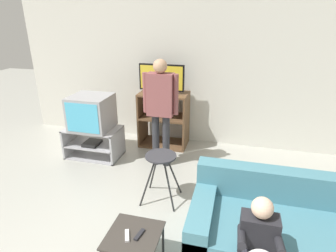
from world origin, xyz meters
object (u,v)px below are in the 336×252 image
at_px(remote_control_black, 139,235).
at_px(person_standing_adult, 161,104).
at_px(remote_control_white, 127,236).
at_px(media_shelf, 164,119).
at_px(tv_stand, 94,142).
at_px(couch, 287,233).
at_px(television_main, 92,112).
at_px(person_seated_child, 258,245).
at_px(folding_stool, 161,163).
at_px(television_flat, 162,79).
at_px(snack_table, 134,238).

relative_size(remote_control_black, person_standing_adult, 0.09).
xyz_separation_m(remote_control_black, remote_control_white, (-0.10, -0.04, 0.00)).
bearing_deg(media_shelf, remote_control_white, -81.69).
height_order(tv_stand, couch, couch).
height_order(remote_control_black, remote_control_white, same).
height_order(tv_stand, remote_control_white, tv_stand).
distance_m(remote_control_white, couch, 1.54).
bearing_deg(tv_stand, remote_control_white, -54.62).
distance_m(remote_control_black, couch, 1.43).
height_order(television_main, person_seated_child, television_main).
bearing_deg(remote_control_black, person_seated_child, 8.84).
bearing_deg(tv_stand, media_shelf, 35.76).
bearing_deg(folding_stool, television_flat, 105.17).
xyz_separation_m(television_main, snack_table, (1.44, -1.95, -0.43)).
bearing_deg(person_standing_adult, remote_control_black, -79.84).
bearing_deg(television_flat, person_seated_child, -60.33).
bearing_deg(person_seated_child, person_standing_adult, 124.39).
height_order(snack_table, couch, couch).
height_order(folding_stool, remote_control_white, folding_stool).
bearing_deg(remote_control_black, media_shelf, 111.62).
bearing_deg(tv_stand, television_main, 79.83).
bearing_deg(person_standing_adult, couch, -40.26).
relative_size(television_main, person_seated_child, 0.66).
height_order(television_flat, snack_table, television_flat).
xyz_separation_m(television_main, remote_control_black, (1.50, -1.95, -0.38)).
bearing_deg(person_seated_child, snack_table, 178.02).
height_order(media_shelf, remote_control_black, media_shelf).
distance_m(tv_stand, remote_control_white, 2.42).
height_order(television_main, remote_control_black, television_main).
bearing_deg(couch, remote_control_white, -158.86).
height_order(folding_stool, person_standing_adult, person_standing_adult).
height_order(tv_stand, television_main, television_main).
relative_size(media_shelf, person_standing_adult, 0.59).
relative_size(remote_control_black, person_seated_child, 0.16).
relative_size(television_main, television_flat, 0.79).
xyz_separation_m(media_shelf, television_flat, (-0.04, -0.00, 0.70)).
height_order(television_main, couch, television_main).
distance_m(snack_table, person_standing_adult, 2.07).
bearing_deg(snack_table, media_shelf, 99.40).
xyz_separation_m(television_main, television_flat, (0.97, 0.71, 0.43)).
bearing_deg(tv_stand, snack_table, -53.21).
bearing_deg(television_flat, television_main, -143.90).
relative_size(media_shelf, person_seated_child, 1.04).
bearing_deg(remote_control_black, tv_stand, 138.92).
distance_m(remote_control_black, person_seated_child, 1.02).
bearing_deg(couch, remote_control_black, -158.87).
bearing_deg(tv_stand, person_standing_adult, -0.00).
height_order(snack_table, person_standing_adult, person_standing_adult).
distance_m(person_standing_adult, person_seated_child, 2.43).
bearing_deg(couch, person_standing_adult, 139.74).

